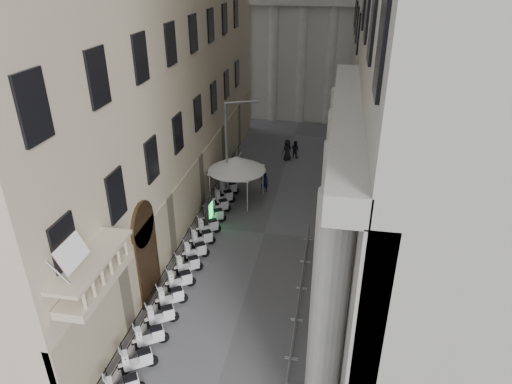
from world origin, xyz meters
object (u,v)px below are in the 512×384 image
pedestrian_a (264,182)px  pedestrian_b (295,149)px  street_lamp (230,145)px  security_tent (234,162)px  info_kiosk (209,213)px

pedestrian_a → pedestrian_b: (1.59, 7.37, -0.02)m
street_lamp → pedestrian_b: street_lamp is taller
security_tent → street_lamp: (-0.09, -0.61, 1.55)m
security_tent → pedestrian_b: (3.67, 8.54, -2.07)m
security_tent → pedestrian_a: 3.14m
street_lamp → pedestrian_b: 10.53m
info_kiosk → pedestrian_a: (2.78, 5.73, -0.19)m
security_tent → info_kiosk: size_ratio=2.12×
pedestrian_b → info_kiosk: bearing=98.3°
security_tent → pedestrian_a: (2.08, 1.17, -2.05)m
street_lamp → info_kiosk: bearing=-121.2°
security_tent → pedestrian_a: security_tent is taller
info_kiosk → pedestrian_a: bearing=67.2°
security_tent → pedestrian_b: bearing=66.7°
pedestrian_b → security_tent: bearing=93.5°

